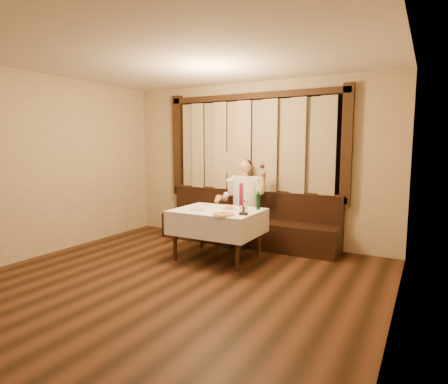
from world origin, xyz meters
The scene contains 10 objects.
room centered at (0.00, 0.97, 1.50)m, with size 5.01×6.01×2.81m.
banquette centered at (0.00, 2.72, 0.31)m, with size 3.20×0.61×0.94m.
dining_table centered at (0.00, 1.70, 0.65)m, with size 1.27×0.97×0.76m.
pizza centered at (0.31, 1.34, 0.77)m, with size 0.31×0.31×0.03m.
pasta_red centered at (0.13, 1.82, 0.79)m, with size 0.23×0.23×0.08m.
pasta_cream centered at (-0.23, 1.51, 0.79)m, with size 0.24×0.24×0.08m.
green_bottle centered at (0.53, 2.00, 0.88)m, with size 0.06×0.06×0.29m.
table_wine_glass centered at (0.39, 1.86, 0.89)m, with size 0.07×0.07×0.18m.
cruet_caddy centered at (0.53, 1.50, 0.80)m, with size 0.12×0.08×0.13m.
seated_man centered at (-0.03, 2.63, 0.85)m, with size 0.82×0.61×1.47m.
Camera 1 is at (2.75, -3.07, 1.71)m, focal length 30.00 mm.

